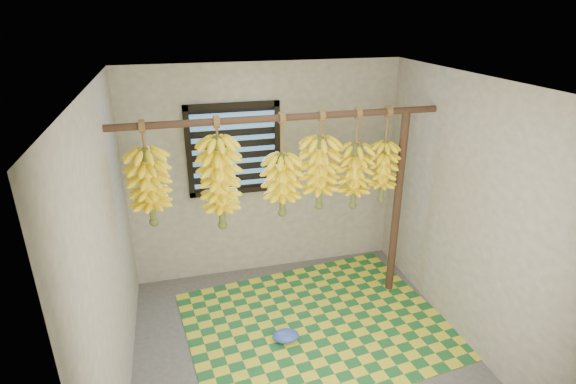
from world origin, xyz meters
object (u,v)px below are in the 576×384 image
object	(u,v)px
banana_bunch_b	(220,183)
banana_bunch_e	(354,176)
banana_bunch_d	(320,173)
woven_mat	(317,324)
support_post	(397,207)
plastic_bag	(286,336)
banana_bunch_f	(383,172)
banana_bunch_c	(282,185)
banana_bunch_a	(150,187)

from	to	relation	value
banana_bunch_b	banana_bunch_e	xyz separation A→B (m)	(1.30, 0.00, -0.05)
banana_bunch_d	banana_bunch_e	world-z (taller)	same
woven_mat	banana_bunch_e	bearing A→B (deg)	38.57
support_post	banana_bunch_e	world-z (taller)	banana_bunch_e
plastic_bag	banana_bunch_f	size ratio (longest dim) A/B	0.26
plastic_bag	banana_bunch_c	bearing A→B (deg)	78.88
banana_bunch_e	woven_mat	bearing A→B (deg)	-141.43
banana_bunch_a	banana_bunch_b	distance (m)	0.61
banana_bunch_f	banana_bunch_a	bearing A→B (deg)	180.00
banana_bunch_e	banana_bunch_b	bearing A→B (deg)	180.00
banana_bunch_e	banana_bunch_c	bearing A→B (deg)	180.00
banana_bunch_a	banana_bunch_c	bearing A→B (deg)	0.00
support_post	banana_bunch_e	bearing A→B (deg)	180.00
plastic_bag	banana_bunch_f	distance (m)	1.83
banana_bunch_d	plastic_bag	bearing A→B (deg)	-131.43
support_post	banana_bunch_b	bearing A→B (deg)	180.00
banana_bunch_a	banana_bunch_f	world-z (taller)	same
woven_mat	banana_bunch_f	bearing A→B (deg)	25.83
banana_bunch_b	banana_bunch_e	size ratio (longest dim) A/B	1.05
woven_mat	banana_bunch_e	world-z (taller)	banana_bunch_e
woven_mat	banana_bunch_e	distance (m)	1.50
plastic_bag	banana_bunch_c	distance (m)	1.41
banana_bunch_b	banana_bunch_c	world-z (taller)	same
support_post	banana_bunch_d	world-z (taller)	banana_bunch_d
banana_bunch_c	banana_bunch_f	bearing A→B (deg)	0.00
banana_bunch_f	plastic_bag	bearing A→B (deg)	-154.71
banana_bunch_a	banana_bunch_f	bearing A→B (deg)	0.00
banana_bunch_a	banana_bunch_e	bearing A→B (deg)	0.00
banana_bunch_e	banana_bunch_a	bearing A→B (deg)	180.00
banana_bunch_b	woven_mat	bearing A→B (deg)	-24.39
plastic_bag	banana_bunch_c	xyz separation A→B (m)	(0.11, 0.54, 1.30)
banana_bunch_a	plastic_bag	bearing A→B (deg)	-26.45
banana_bunch_a	banana_bunch_c	world-z (taller)	same
banana_bunch_a	banana_bunch_f	xyz separation A→B (m)	(2.21, 0.00, -0.06)
banana_bunch_f	woven_mat	bearing A→B (deg)	-154.17
banana_bunch_b	plastic_bag	bearing A→B (deg)	-48.75
banana_bunch_a	banana_bunch_c	size ratio (longest dim) A/B	0.95
plastic_bag	banana_bunch_b	world-z (taller)	banana_bunch_b
banana_bunch_b	banana_bunch_f	world-z (taller)	same
banana_bunch_c	banana_bunch_e	xyz separation A→B (m)	(0.72, 0.00, 0.02)
support_post	plastic_bag	world-z (taller)	support_post
support_post	banana_bunch_d	bearing A→B (deg)	-180.00
banana_bunch_a	banana_bunch_c	xyz separation A→B (m)	(1.18, 0.00, -0.10)
plastic_bag	banana_bunch_a	distance (m)	1.84
support_post	banana_bunch_b	size ratio (longest dim) A/B	1.91
support_post	banana_bunch_d	xyz separation A→B (m)	(-0.85, -0.00, 0.45)
banana_bunch_f	banana_bunch_c	bearing A→B (deg)	180.00
banana_bunch_c	banana_bunch_d	xyz separation A→B (m)	(0.37, -0.00, 0.08)
plastic_bag	woven_mat	bearing A→B (deg)	24.10
support_post	plastic_bag	bearing A→B (deg)	-157.95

